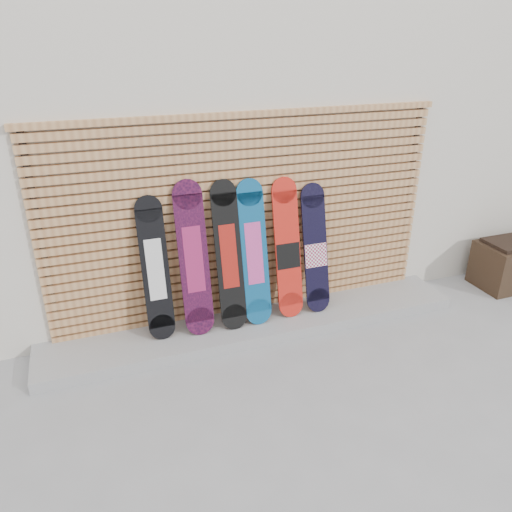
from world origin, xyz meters
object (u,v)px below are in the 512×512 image
at_px(snowboard_2, 229,256).
at_px(snowboard_1, 194,259).
at_px(snowboard_0, 155,270).
at_px(snowboard_4, 288,250).
at_px(snowboard_5, 315,250).
at_px(snowboard_3, 254,253).

bearing_deg(snowboard_2, snowboard_1, 178.26).
bearing_deg(snowboard_0, snowboard_4, -1.02).
bearing_deg(snowboard_0, snowboard_2, -2.77).
height_order(snowboard_0, snowboard_4, snowboard_4).
bearing_deg(snowboard_5, snowboard_2, -179.49).
relative_size(snowboard_1, snowboard_4, 1.05).
bearing_deg(snowboard_4, snowboard_5, -0.42).
bearing_deg(snowboard_3, snowboard_4, 1.21).
distance_m(snowboard_0, snowboard_3, 1.03).
bearing_deg(snowboard_1, snowboard_5, -0.10).
bearing_deg(snowboard_5, snowboard_4, 179.58).
bearing_deg(snowboard_4, snowboard_3, -178.79).
relative_size(snowboard_0, snowboard_2, 0.94).
bearing_deg(snowboard_4, snowboard_2, -179.03).
bearing_deg(snowboard_1, snowboard_4, 0.01).
relative_size(snowboard_0, snowboard_3, 0.96).
height_order(snowboard_0, snowboard_5, snowboard_0).
bearing_deg(snowboard_5, snowboard_1, 179.90).
xyz_separation_m(snowboard_3, snowboard_5, (0.71, 0.01, -0.07)).
bearing_deg(snowboard_3, snowboard_2, -179.36).
xyz_separation_m(snowboard_0, snowboard_3, (1.03, -0.03, 0.03)).
relative_size(snowboard_1, snowboard_3, 1.03).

